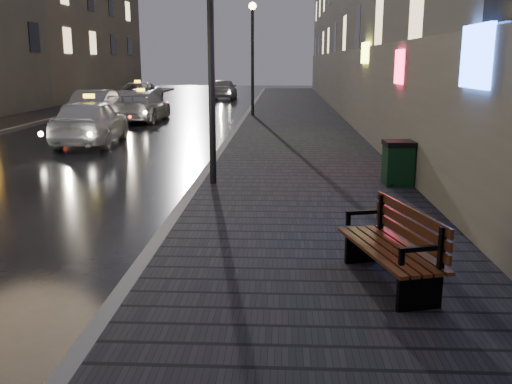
% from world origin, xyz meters
% --- Properties ---
extents(sidewalk, '(4.60, 58.00, 0.15)m').
position_xyz_m(sidewalk, '(3.90, 21.00, 0.07)').
color(sidewalk, black).
rests_on(sidewalk, ground).
extents(curb, '(0.20, 58.00, 0.15)m').
position_xyz_m(curb, '(1.50, 21.00, 0.07)').
color(curb, slate).
rests_on(curb, ground).
extents(sidewalk_far, '(2.40, 58.00, 0.15)m').
position_xyz_m(sidewalk_far, '(-8.70, 21.00, 0.07)').
color(sidewalk_far, black).
rests_on(sidewalk_far, ground).
extents(curb_far, '(0.20, 58.00, 0.15)m').
position_xyz_m(curb_far, '(-7.40, 21.00, 0.07)').
color(curb_far, slate).
rests_on(curb_far, ground).
extents(building_far_c, '(6.00, 22.00, 11.00)m').
position_xyz_m(building_far_c, '(-13.50, 39.00, 5.50)').
color(building_far_c, '#6B6051').
rests_on(building_far_c, ground).
extents(lamp_near, '(0.36, 0.36, 5.28)m').
position_xyz_m(lamp_near, '(1.85, 6.00, 3.49)').
color(lamp_near, black).
rests_on(lamp_near, sidewalk).
extents(lamp_far, '(0.36, 0.36, 5.28)m').
position_xyz_m(lamp_far, '(1.85, 22.00, 3.49)').
color(lamp_far, black).
rests_on(lamp_far, sidewalk).
extents(bench, '(1.07, 1.90, 0.92)m').
position_xyz_m(bench, '(4.68, 0.45, 0.61)').
color(bench, black).
rests_on(bench, sidewalk).
extents(trash_bin, '(0.65, 0.65, 0.94)m').
position_xyz_m(trash_bin, '(5.80, 6.06, 0.63)').
color(trash_bin, black).
rests_on(trash_bin, sidewalk).
extents(taxi_near, '(2.10, 4.60, 1.53)m').
position_xyz_m(taxi_near, '(-3.09, 12.79, 0.77)').
color(taxi_near, silver).
rests_on(taxi_near, ground).
extents(car_left_mid, '(1.68, 4.43, 1.44)m').
position_xyz_m(car_left_mid, '(-5.17, 19.33, 0.72)').
color(car_left_mid, gray).
rests_on(car_left_mid, ground).
extents(taxi_mid, '(2.02, 4.76, 1.37)m').
position_xyz_m(taxi_mid, '(-3.20, 20.22, 0.68)').
color(taxi_mid, silver).
rests_on(taxi_mid, ground).
extents(taxi_far, '(2.47, 5.19, 1.43)m').
position_xyz_m(taxi_far, '(-5.72, 29.58, 0.71)').
color(taxi_far, silver).
rests_on(taxi_far, ground).
extents(car_far, '(1.75, 4.33, 1.48)m').
position_xyz_m(car_far, '(-1.00, 35.86, 0.74)').
color(car_far, gray).
rests_on(car_far, ground).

